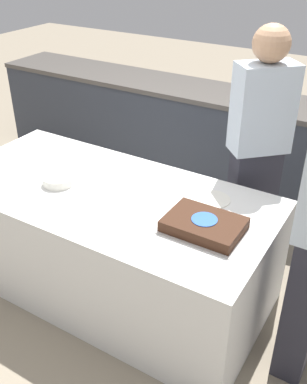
# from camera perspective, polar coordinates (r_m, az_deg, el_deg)

# --- Properties ---
(ground_plane) EXTENTS (14.00, 14.00, 0.00)m
(ground_plane) POSITION_cam_1_polar(r_m,az_deg,el_deg) (3.17, -5.42, -11.44)
(ground_plane) COLOR gray
(back_counter) EXTENTS (4.40, 0.58, 0.92)m
(back_counter) POSITION_cam_1_polar(r_m,az_deg,el_deg) (4.06, 7.40, 6.39)
(back_counter) COLOR #333842
(back_counter) RESTS_ON ground_plane
(dining_table) EXTENTS (2.06, 0.98, 0.74)m
(dining_table) POSITION_cam_1_polar(r_m,az_deg,el_deg) (2.93, -5.77, -6.10)
(dining_table) COLOR white
(dining_table) RESTS_ON ground_plane
(cake) EXTENTS (0.44, 0.32, 0.07)m
(cake) POSITION_cam_1_polar(r_m,az_deg,el_deg) (2.37, 6.44, -4.16)
(cake) COLOR #B7B2AD
(cake) RESTS_ON dining_table
(plate_stack) EXTENTS (0.20, 0.20, 0.05)m
(plate_stack) POSITION_cam_1_polar(r_m,az_deg,el_deg) (2.84, -11.96, 1.53)
(plate_stack) COLOR white
(plate_stack) RESTS_ON dining_table
(side_plate_near_cake) EXTENTS (0.21, 0.21, 0.00)m
(side_plate_near_cake) POSITION_cam_1_polar(r_m,az_deg,el_deg) (2.65, 7.51, -0.93)
(side_plate_near_cake) COLOR white
(side_plate_near_cake) RESTS_ON dining_table
(person_cutting_cake) EXTENTS (0.40, 0.39, 1.66)m
(person_cutting_cake) POSITION_cam_1_polar(r_m,az_deg,el_deg) (2.95, 13.04, 4.91)
(person_cutting_cake) COLOR #282833
(person_cutting_cake) RESTS_ON ground_plane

